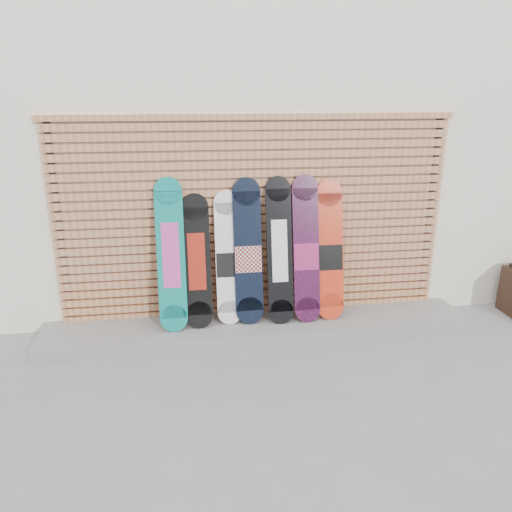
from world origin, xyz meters
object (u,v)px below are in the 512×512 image
object	(u,v)px
snowboard_4	(280,251)
snowboard_6	(330,252)
snowboard_5	(306,250)
snowboard_0	(171,255)
snowboard_1	(197,262)
snowboard_3	(248,253)
snowboard_2	(228,259)

from	to	relation	value
snowboard_4	snowboard_6	xyz separation A→B (m)	(0.56, 0.01, -0.04)
snowboard_5	snowboard_0	bearing A→B (deg)	-179.69
snowboard_1	snowboard_3	xyz separation A→B (m)	(0.54, 0.01, 0.07)
snowboard_0	snowboard_5	bearing A→B (deg)	0.31
snowboard_4	snowboard_6	size ratio (longest dim) A/B	1.03
snowboard_3	snowboard_5	distance (m)	0.63
snowboard_1	snowboard_6	xyz separation A→B (m)	(1.44, 0.00, 0.04)
snowboard_0	snowboard_4	xyz separation A→B (m)	(1.14, 0.01, -0.01)
snowboard_2	snowboard_4	xyz separation A→B (m)	(0.55, -0.03, 0.08)
snowboard_4	snowboard_5	distance (m)	0.29
snowboard_4	snowboard_6	distance (m)	0.56
snowboard_4	snowboard_6	bearing A→B (deg)	1.02
snowboard_5	snowboard_6	size ratio (longest dim) A/B	1.04
snowboard_1	snowboard_6	world-z (taller)	snowboard_6
snowboard_3	snowboard_2	bearing A→B (deg)	176.37
snowboard_1	snowboard_2	world-z (taller)	snowboard_2
snowboard_0	snowboard_6	xyz separation A→B (m)	(1.70, 0.02, -0.04)
snowboard_3	snowboard_6	size ratio (longest dim) A/B	1.03
snowboard_4	snowboard_6	world-z (taller)	snowboard_4
snowboard_1	snowboard_6	bearing A→B (deg)	0.07
snowboard_2	snowboard_5	bearing A→B (deg)	-2.54
snowboard_3	snowboard_1	bearing A→B (deg)	-178.77
snowboard_0	snowboard_6	size ratio (longest dim) A/B	1.05
snowboard_2	snowboard_1	bearing A→B (deg)	-175.62
snowboard_1	snowboard_5	size ratio (longest dim) A/B	0.89
snowboard_1	snowboard_4	world-z (taller)	snowboard_4
snowboard_0	snowboard_1	distance (m)	0.28
snowboard_4	snowboard_0	bearing A→B (deg)	-179.42
snowboard_0	snowboard_1	bearing A→B (deg)	4.28
snowboard_0	snowboard_6	world-z (taller)	snowboard_0
snowboard_2	snowboard_6	size ratio (longest dim) A/B	0.94
snowboard_5	snowboard_6	bearing A→B (deg)	2.94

